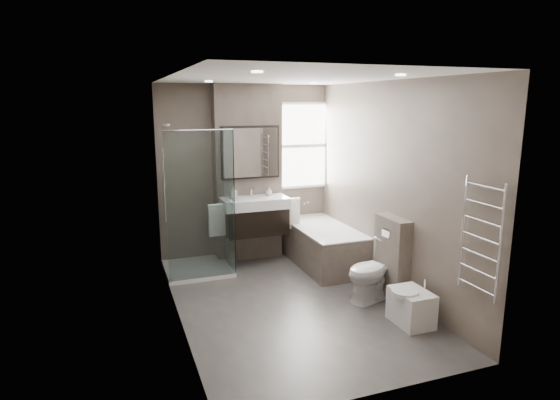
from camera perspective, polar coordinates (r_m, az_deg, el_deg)
name	(u,v)px	position (r m, az deg, el deg)	size (l,w,h in m)	color
room	(291,196)	(5.31, 1.36, 0.53)	(2.70, 3.90, 2.70)	#4A4644
vanity_pier	(248,174)	(6.97, -3.96, 3.23)	(1.00, 0.25, 2.60)	#63574E
vanity	(255,215)	(6.75, -3.07, -1.89)	(0.95, 0.47, 0.66)	black
mirror_cabinet	(251,152)	(6.77, -3.62, 5.80)	(0.86, 0.08, 0.76)	black
towel_left	(217,220)	(6.60, -7.68, -2.48)	(0.24, 0.06, 0.44)	silver
towel_right	(292,214)	(6.91, 1.43, -1.71)	(0.24, 0.06, 0.44)	silver
shower_enclosure	(205,239)	(6.57, -9.15, -4.66)	(0.90, 0.90, 2.00)	white
bathtub	(322,243)	(6.89, 5.18, -5.30)	(0.75, 1.60, 0.57)	#63574E
window	(301,146)	(7.31, 2.61, 6.62)	(0.98, 0.06, 1.33)	white
toilet	(374,271)	(5.77, 11.36, -8.43)	(0.41, 0.72, 0.73)	white
cistern_box	(391,258)	(5.85, 13.43, -6.84)	(0.19, 0.55, 1.00)	#63574E
bidet	(411,306)	(5.32, 15.66, -12.39)	(0.40, 0.47, 0.49)	white
towel_radiator	(481,238)	(4.68, 23.29, -4.28)	(0.03, 0.49, 1.10)	silver
soap_bottle_a	(234,193)	(6.63, -5.65, 0.92)	(0.08, 0.08, 0.18)	white
soap_bottle_b	(269,191)	(6.86, -1.38, 1.10)	(0.10, 0.10, 0.12)	white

